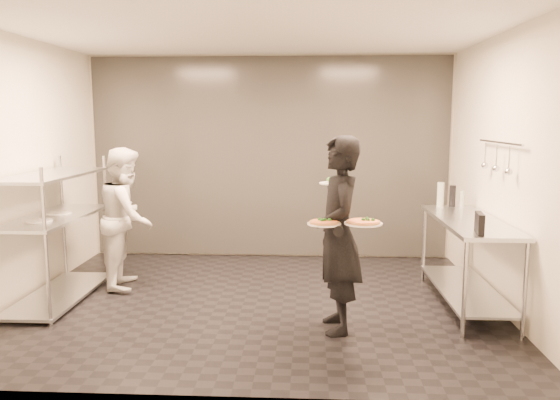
# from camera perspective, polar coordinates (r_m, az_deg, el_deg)

# --- Properties ---
(room_shell) EXTENTS (5.00, 4.00, 2.80)m
(room_shell) POSITION_cam_1_polar(r_m,az_deg,el_deg) (6.78, -1.57, 3.98)
(room_shell) COLOR black
(room_shell) RESTS_ON ground
(pass_rack) EXTENTS (0.60, 1.60, 1.50)m
(pass_rack) POSITION_cam_1_polar(r_m,az_deg,el_deg) (6.28, -22.42, -2.84)
(pass_rack) COLOR #B1B2B8
(pass_rack) RESTS_ON ground
(prep_counter) EXTENTS (0.60, 1.80, 0.92)m
(prep_counter) POSITION_cam_1_polar(r_m,az_deg,el_deg) (5.95, 19.01, -4.69)
(prep_counter) COLOR #B1B2B8
(prep_counter) RESTS_ON ground
(utensil_rail) EXTENTS (0.07, 1.20, 0.31)m
(utensil_rail) POSITION_cam_1_polar(r_m,az_deg,el_deg) (5.89, 21.77, 4.12)
(utensil_rail) COLOR #B1B2B8
(utensil_rail) RESTS_ON room_shell
(waiter) EXTENTS (0.51, 0.70, 1.79)m
(waiter) POSITION_cam_1_polar(r_m,az_deg,el_deg) (4.97, 6.10, -3.64)
(waiter) COLOR black
(waiter) RESTS_ON ground
(chef) EXTENTS (0.71, 0.86, 1.61)m
(chef) POSITION_cam_1_polar(r_m,az_deg,el_deg) (6.53, -15.71, -1.77)
(chef) COLOR silver
(chef) RESTS_ON ground
(pizza_plate_near) EXTENTS (0.29, 0.29, 0.05)m
(pizza_plate_near) POSITION_cam_1_polar(r_m,az_deg,el_deg) (4.69, 4.63, -2.38)
(pizza_plate_near) COLOR silver
(pizza_plate_near) RESTS_ON waiter
(pizza_plate_far) EXTENTS (0.33, 0.33, 0.05)m
(pizza_plate_far) POSITION_cam_1_polar(r_m,az_deg,el_deg) (4.71, 8.70, -2.32)
(pizza_plate_far) COLOR silver
(pizza_plate_far) RESTS_ON waiter
(salad_plate) EXTENTS (0.26, 0.26, 0.07)m
(salad_plate) POSITION_cam_1_polar(r_m,az_deg,el_deg) (5.23, 5.54, 1.97)
(salad_plate) COLOR silver
(salad_plate) RESTS_ON waiter
(pos_monitor) EXTENTS (0.09, 0.26, 0.19)m
(pos_monitor) POSITION_cam_1_polar(r_m,az_deg,el_deg) (5.16, 20.12, -2.31)
(pos_monitor) COLOR black
(pos_monitor) RESTS_ON prep_counter
(bottle_green) EXTENTS (0.08, 0.08, 0.28)m
(bottle_green) POSITION_cam_1_polar(r_m,az_deg,el_deg) (6.60, 16.43, 0.56)
(bottle_green) COLOR #99A597
(bottle_green) RESTS_ON prep_counter
(bottle_clear) EXTENTS (0.06, 0.06, 0.19)m
(bottle_clear) POSITION_cam_1_polar(r_m,az_deg,el_deg) (6.67, 18.48, 0.13)
(bottle_clear) COLOR #99A597
(bottle_clear) RESTS_ON prep_counter
(bottle_dark) EXTENTS (0.07, 0.07, 0.25)m
(bottle_dark) POSITION_cam_1_polar(r_m,az_deg,el_deg) (6.64, 17.57, 0.40)
(bottle_dark) COLOR black
(bottle_dark) RESTS_ON prep_counter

